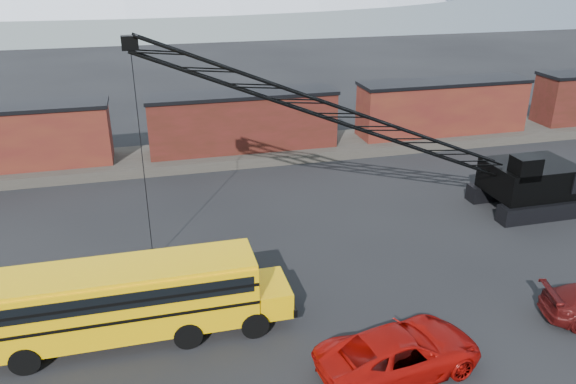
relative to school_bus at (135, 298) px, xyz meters
name	(u,v)px	position (x,y,z in m)	size (l,w,h in m)	color
ground	(344,338)	(7.84, -2.17, -1.79)	(160.00, 160.00, 0.00)	black
gravel_berm	(244,153)	(7.84, 19.83, -1.44)	(120.00, 5.00, 0.70)	#4C453E
boxcar_west_near	(4,138)	(-8.16, 19.83, 0.97)	(13.70, 3.10, 4.17)	#4D1616
boxcar_mid	(243,121)	(7.84, 19.83, 0.97)	(13.70, 3.10, 4.17)	#4F1916
boxcar_east_near	(442,107)	(23.84, 19.83, 0.97)	(13.70, 3.10, 4.17)	#4D1616
school_bus	(135,298)	(0.00, 0.00, 0.00)	(11.65, 2.65, 3.19)	#F1B105
red_pickup	(400,352)	(9.10, -4.43, -0.94)	(2.82, 6.12, 1.70)	#A40C07
crawler_crane	(365,124)	(11.85, 6.55, 4.22)	(24.94, 4.20, 11.02)	black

